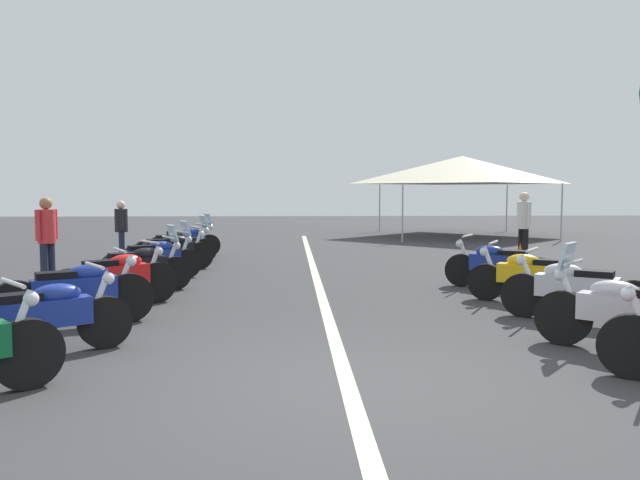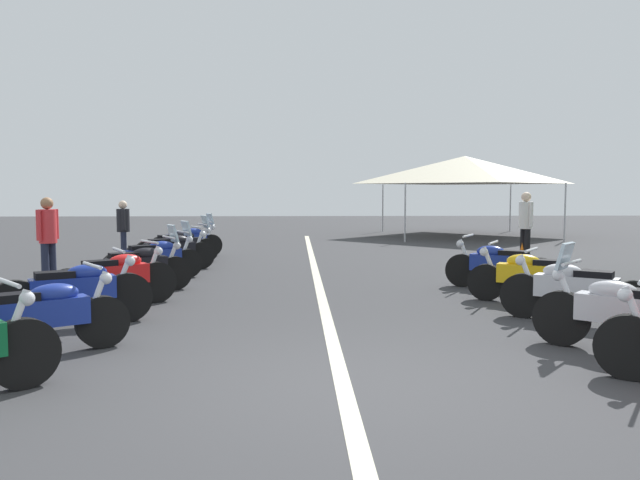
% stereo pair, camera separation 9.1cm
% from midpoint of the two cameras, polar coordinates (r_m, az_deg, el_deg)
% --- Properties ---
extents(ground_plane, '(80.00, 80.00, 0.00)m').
position_cam_midpoint_polar(ground_plane, '(5.92, 2.16, -13.25)').
color(ground_plane, '#38383A').
extents(lane_centre_stripe, '(26.59, 0.16, 0.01)m').
position_cam_midpoint_polar(lane_centre_stripe, '(12.08, -0.36, -4.11)').
color(lane_centre_stripe, beige).
rests_on(lane_centre_stripe, ground_plane).
extents(motorcycle_left_row_1, '(1.23, 1.74, 0.98)m').
position_cam_midpoint_polar(motorcycle_left_row_1, '(7.51, -24.22, -6.36)').
color(motorcycle_left_row_1, black).
rests_on(motorcycle_left_row_1, ground_plane).
extents(motorcycle_left_row_2, '(1.12, 1.90, 1.02)m').
position_cam_midpoint_polar(motorcycle_left_row_2, '(8.94, -21.52, -4.44)').
color(motorcycle_left_row_2, black).
rests_on(motorcycle_left_row_2, ground_plane).
extents(motorcycle_left_row_3, '(1.35, 1.70, 1.01)m').
position_cam_midpoint_polar(motorcycle_left_row_3, '(10.25, -18.25, -3.28)').
color(motorcycle_left_row_3, black).
rests_on(motorcycle_left_row_3, ground_plane).
extents(motorcycle_left_row_4, '(1.13, 1.81, 1.20)m').
position_cam_midpoint_polar(motorcycle_left_row_4, '(11.58, -16.37, -2.39)').
color(motorcycle_left_row_4, black).
rests_on(motorcycle_left_row_4, ground_plane).
extents(motorcycle_left_row_5, '(1.20, 1.84, 1.19)m').
position_cam_midpoint_polar(motorcycle_left_row_5, '(13.14, -15.01, -1.58)').
color(motorcycle_left_row_5, black).
rests_on(motorcycle_left_row_5, ground_plane).
extents(motorcycle_left_row_6, '(1.19, 1.89, 0.99)m').
position_cam_midpoint_polar(motorcycle_left_row_6, '(14.57, -13.65, -0.99)').
color(motorcycle_left_row_6, black).
rests_on(motorcycle_left_row_6, ground_plane).
extents(motorcycle_left_row_7, '(1.16, 1.94, 1.19)m').
position_cam_midpoint_polar(motorcycle_left_row_7, '(16.07, -12.99, -0.47)').
color(motorcycle_left_row_7, black).
rests_on(motorcycle_left_row_7, ground_plane).
extents(motorcycle_left_row_8, '(1.08, 1.84, 1.19)m').
position_cam_midpoint_polar(motorcycle_left_row_8, '(17.50, -12.20, -0.06)').
color(motorcycle_left_row_8, black).
rests_on(motorcycle_left_row_8, ground_plane).
extents(motorcycle_right_row_1, '(1.50, 1.68, 1.21)m').
position_cam_midpoint_polar(motorcycle_right_row_1, '(7.73, 25.87, -5.93)').
color(motorcycle_right_row_1, black).
rests_on(motorcycle_right_row_1, ground_plane).
extents(motorcycle_right_row_2, '(1.27, 1.77, 1.00)m').
position_cam_midpoint_polar(motorcycle_right_row_2, '(9.31, 21.84, -4.19)').
color(motorcycle_right_row_2, black).
rests_on(motorcycle_right_row_2, ground_plane).
extents(motorcycle_right_row_3, '(1.18, 1.93, 0.98)m').
position_cam_midpoint_polar(motorcycle_right_row_3, '(10.62, 18.53, -3.11)').
color(motorcycle_right_row_3, black).
rests_on(motorcycle_right_row_3, ground_plane).
extents(motorcycle_right_row_4, '(1.18, 1.81, 0.99)m').
position_cam_midpoint_polar(motorcycle_right_row_4, '(12.00, 15.67, -2.18)').
color(motorcycle_right_row_4, black).
rests_on(motorcycle_right_row_4, ground_plane).
extents(traffic_cone_0, '(0.36, 0.36, 0.61)m').
position_cam_midpoint_polar(traffic_cone_0, '(15.31, 17.50, -1.42)').
color(traffic_cone_0, orange).
rests_on(traffic_cone_0, ground_plane).
extents(bystander_0, '(0.51, 0.32, 1.56)m').
position_cam_midpoint_polar(bystander_0, '(16.66, -17.70, 1.17)').
color(bystander_0, '#1E2338').
rests_on(bystander_0, ground_plane).
extents(bystander_1, '(0.52, 0.32, 1.78)m').
position_cam_midpoint_polar(bystander_1, '(16.25, 17.82, 1.58)').
color(bystander_1, black).
rests_on(bystander_1, ground_plane).
extents(bystander_2, '(0.50, 0.32, 1.69)m').
position_cam_midpoint_polar(bystander_2, '(12.75, -23.69, 0.42)').
color(bystander_2, '#1E2338').
rests_on(bystander_2, ground_plane).
extents(event_tent, '(6.40, 6.40, 3.20)m').
position_cam_midpoint_polar(event_tent, '(25.93, 12.60, 6.21)').
color(event_tent, beige).
rests_on(event_tent, ground_plane).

